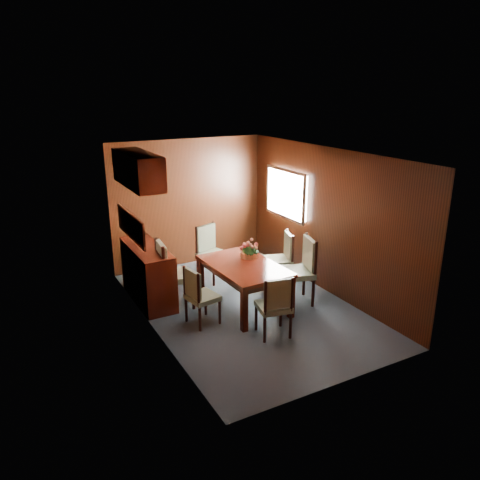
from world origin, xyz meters
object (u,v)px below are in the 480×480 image
chair_head (275,303)px  flower_centerpiece (249,249)px  sideboard (148,274)px  dining_table (244,270)px  chair_left_near (198,293)px  chair_right_near (302,266)px

chair_head → flower_centerpiece: (0.31, 1.28, 0.34)m
sideboard → chair_head: size_ratio=1.54×
sideboard → dining_table: bearing=-37.1°
chair_left_near → chair_right_near: size_ratio=0.81×
dining_table → chair_head: size_ratio=1.68×
sideboard → flower_centerpiece: size_ratio=4.72×
dining_table → flower_centerpiece: bearing=44.9°
chair_left_near → flower_centerpiece: bearing=103.0°
dining_table → sideboard: bearing=140.7°
sideboard → dining_table: 1.56m
chair_right_near → chair_head: chair_right_near is taller
chair_left_near → chair_head: 1.13m
dining_table → chair_head: (-0.08, -1.04, -0.10)m
sideboard → chair_left_near: sideboard is taller
sideboard → dining_table: (1.24, -0.94, 0.15)m
sideboard → chair_left_near: bearing=-71.7°
chair_left_near → flower_centerpiece: 1.23m
sideboard → chair_left_near: size_ratio=1.60×
chair_right_near → chair_left_near: bearing=104.7°
chair_left_near → flower_centerpiece: flower_centerpiece is taller
chair_left_near → chair_head: chair_head is taller
dining_table → flower_centerpiece: (0.23, 0.24, 0.24)m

